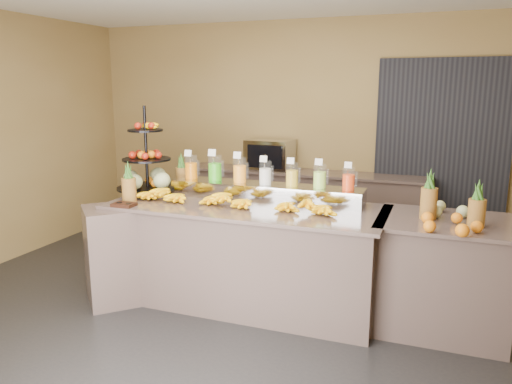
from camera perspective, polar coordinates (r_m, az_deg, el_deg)
The scene contains 20 objects.
ground at distance 4.54m, azimuth -2.60°, elevation -13.84°, with size 6.00×6.00×0.00m, color black.
room_envelope at distance 4.76m, azimuth 3.10°, elevation 10.73°, with size 6.04×5.02×2.82m.
buffet_counter at distance 4.63m, azimuth -2.69°, elevation -7.11°, with size 2.75×1.25×0.93m.
right_counter at distance 4.42m, azimuth 20.54°, elevation -8.83°, with size 1.08×0.88×0.93m.
back_ledge at distance 6.40m, azimuth 5.36°, elevation -1.72°, with size 3.10×0.55×0.93m.
pitcher_tray at distance 4.70m, azimuth 1.07°, elevation 0.03°, with size 1.85×0.30×0.15m, color gray.
juice_pitcher_orange_a at distance 4.98m, azimuth -7.41°, elevation 2.69°, with size 0.13×0.13×0.30m.
juice_pitcher_green at distance 4.86m, azimuth -4.71°, elevation 2.60°, with size 0.13×0.14×0.32m.
juice_pitcher_orange_b at distance 4.76m, azimuth -1.88°, elevation 2.37°, with size 0.13×0.13×0.31m.
juice_pitcher_milk at distance 4.67m, azimuth 1.08°, elevation 2.08°, with size 0.12×0.12×0.28m.
juice_pitcher_lemon at distance 4.59m, azimuth 4.14°, elevation 1.86°, with size 0.12×0.12×0.28m.
juice_pitcher_lime at distance 4.52m, azimuth 7.29°, elevation 1.66°, with size 0.12×0.12×0.28m.
juice_pitcher_orange_c at distance 4.47m, azimuth 10.53°, elevation 1.37°, with size 0.11×0.12×0.27m.
banana_heap at distance 4.47m, azimuth -2.81°, elevation -0.73°, with size 1.96×0.18×0.16m.
fruit_stand at distance 5.10m, azimuth -11.96°, elevation 2.37°, with size 0.74×0.74×0.86m.
condiment_caddy at distance 4.60m, azimuth -14.85°, elevation -1.41°, with size 0.19×0.14×0.03m, color black.
pineapple_left_a at distance 4.75m, azimuth -14.32°, elevation 0.58°, with size 0.13×0.13×0.38m.
pineapple_left_b at distance 5.24m, azimuth -8.50°, elevation 1.89°, with size 0.12×0.12×0.38m.
right_fruit_pile at distance 4.09m, azimuth 21.14°, elevation -2.52°, with size 0.48×0.46×0.26m.
oven_warmer at distance 6.41m, azimuth 1.61°, elevation 4.30°, with size 0.57×0.40×0.38m, color gray.
Camera 1 is at (1.63, -3.75, 1.98)m, focal length 35.00 mm.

